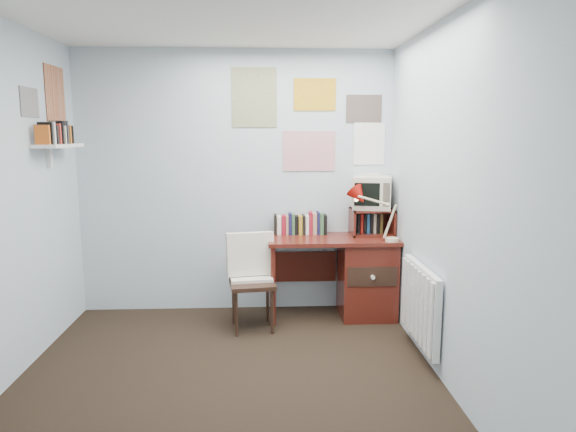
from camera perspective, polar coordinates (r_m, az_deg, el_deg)
name	(u,v)px	position (r m, az deg, el deg)	size (l,w,h in m)	color
ground	(226,396)	(3.62, -6.90, -19.21)	(3.50, 3.50, 0.00)	black
back_wall	(236,183)	(4.96, -5.77, 3.70)	(3.00, 0.02, 2.50)	silver
right_wall	(458,208)	(3.45, 18.38, 0.89)	(0.02, 3.50, 2.50)	silver
desk	(360,274)	(4.93, 8.05, -6.38)	(1.20, 0.55, 0.76)	#521A12
desk_chair	(252,284)	(4.55, -4.00, -7.56)	(0.42, 0.40, 0.82)	black
desk_lamp	(393,217)	(4.66, 11.57, -0.14)	(0.31, 0.26, 0.44)	#A8130B
tv_riser	(372,222)	(4.95, 9.29, -0.64)	(0.40, 0.30, 0.25)	#521A12
crt_tv	(372,191)	(4.93, 9.32, 2.74)	(0.35, 0.32, 0.33)	beige
book_row	(305,223)	(4.93, 1.93, -0.75)	(0.60, 0.14, 0.22)	#521A12
radiator	(420,304)	(4.13, 14.50, -9.46)	(0.09, 0.80, 0.60)	white
wall_shelf	(58,146)	(4.59, -24.15, 7.14)	(0.20, 0.62, 0.24)	white
posters_back	(309,119)	(4.95, 2.38, 10.68)	(1.20, 0.01, 0.90)	white
posters_left	(43,98)	(4.63, -25.57, 11.77)	(0.01, 0.70, 0.60)	white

